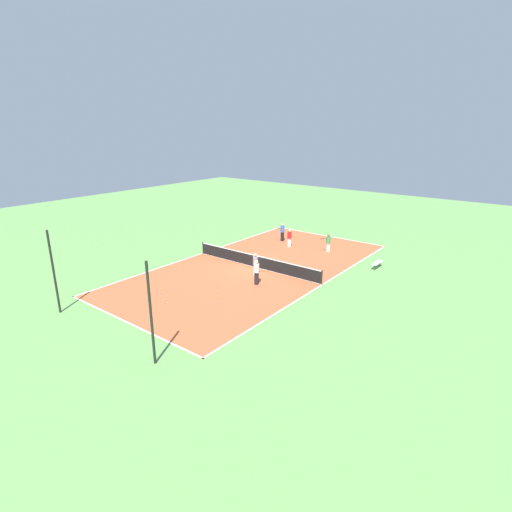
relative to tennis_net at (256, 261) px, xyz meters
name	(u,v)px	position (x,y,z in m)	size (l,w,h in m)	color
ground_plane	(256,267)	(0.00, 0.00, -0.52)	(80.00, 80.00, 0.00)	#60934C
court_surface	(256,267)	(0.00, 0.00, -0.51)	(11.36, 22.60, 0.02)	#B75633
tennis_net	(256,261)	(0.00, 0.00, 0.00)	(11.16, 0.10, 0.98)	black
bench	(377,263)	(-7.24, -5.41, -0.14)	(0.36, 1.42, 0.45)	silver
player_baseline_gray	(256,263)	(-0.97, 1.30, 0.41)	(0.95, 0.81, 1.60)	white
player_near_blue	(282,231)	(2.49, -7.17, 0.45)	(0.45, 0.97, 1.66)	black
player_coach_red	(289,237)	(0.99, -6.05, 0.36)	(0.49, 0.49, 1.53)	white
player_far_white	(256,271)	(-2.12, 2.69, 0.48)	(0.46, 0.46, 1.71)	black
player_far_green	(328,242)	(-2.39, -6.79, 0.36)	(0.83, 0.94, 1.52)	white
tennis_ball_far_baseline	(218,296)	(-1.47, 5.75, -0.47)	(0.07, 0.07, 0.07)	#CCE033
tennis_ball_left_sideline	(168,303)	(0.25, 8.31, -0.47)	(0.07, 0.07, 0.07)	#CCE033
tennis_ball_right_alley	(161,289)	(2.25, 7.15, -0.47)	(0.07, 0.07, 0.07)	#CCE033
tennis_ball_midcourt	(254,240)	(4.76, -5.80, -0.47)	(0.07, 0.07, 0.07)	#CCE033
fence_post_back_left	(151,314)	(-4.19, 12.81, 1.89)	(0.12, 0.12, 4.82)	black
fence_post_back_right	(54,273)	(4.19, 12.81, 1.89)	(0.12, 0.12, 4.82)	black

